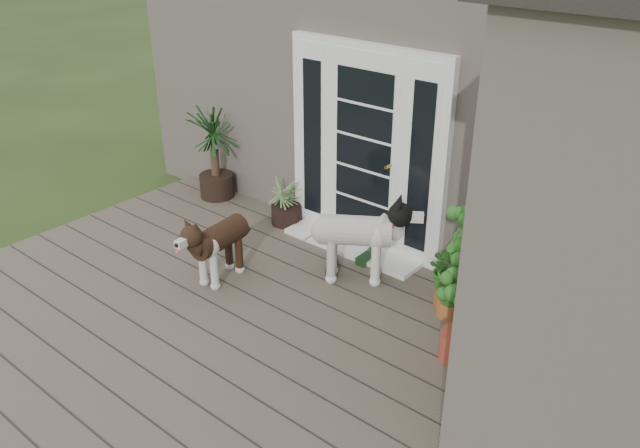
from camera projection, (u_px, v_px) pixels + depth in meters
The scene contains 14 objects.
deck at pixel (228, 349), 5.58m from camera, with size 6.20×4.60×0.12m, color #6B5B4C.
house_main at pixel (482, 79), 7.82m from camera, with size 7.40×4.00×3.10m, color #665E54.
door_unit at pixel (366, 149), 6.69m from camera, with size 1.90×0.14×2.15m, color white.
door_step at pixel (352, 246), 7.02m from camera, with size 1.60×0.40×0.05m, color white.
brindle_dog at pixel (220, 248), 6.34m from camera, with size 0.35×0.81×0.68m, color #382114, non-canonical shape.
white_dog at pixel (355, 244), 6.31m from camera, with size 0.40×0.94×0.78m, color white, non-canonical shape.
spider_plant at pixel (286, 199), 7.45m from camera, with size 0.56×0.56×0.60m, color #8CA364, non-canonical shape.
yucca at pixel (214, 153), 7.99m from camera, with size 0.80×0.80×1.16m, color black, non-canonical shape.
herb_a at pixel (448, 280), 5.96m from camera, with size 0.41×0.41×0.52m, color #2E651C.
herb_b at pixel (453, 285), 5.80m from camera, with size 0.41×0.41×0.61m, color #18551D.
herb_c at pixel (568, 312), 5.47m from camera, with size 0.37×0.37×0.57m, color #28651D.
sapling at pixel (468, 267), 4.99m from camera, with size 0.51×0.51×1.72m, color #18571C, non-canonical shape.
clog_left at pixel (331, 266), 6.62m from camera, with size 0.15×0.31×0.09m, color black, non-canonical shape.
clog_right at pixel (368, 256), 6.78m from camera, with size 0.16×0.34×0.10m, color #143317, non-canonical shape.
Camera 1 is at (3.49, -2.54, 3.53)m, focal length 36.72 mm.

